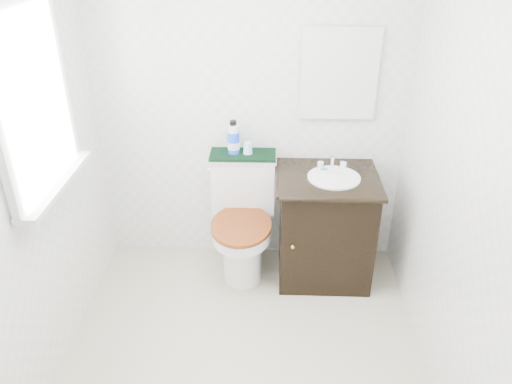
# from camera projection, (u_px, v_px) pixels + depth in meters

# --- Properties ---
(floor) EXTENTS (2.40, 2.40, 0.00)m
(floor) POSITION_uv_depth(u_px,v_px,m) (243.00, 363.00, 3.01)
(floor) COLOR #B3AB90
(floor) RESTS_ON ground
(wall_back) EXTENTS (2.40, 0.00, 2.40)m
(wall_back) POSITION_uv_depth(u_px,v_px,m) (250.00, 108.00, 3.49)
(wall_back) COLOR silver
(wall_back) RESTS_ON ground
(wall_left) EXTENTS (0.00, 2.40, 2.40)m
(wall_left) POSITION_uv_depth(u_px,v_px,m) (19.00, 185.00, 2.47)
(wall_left) COLOR silver
(wall_left) RESTS_ON ground
(wall_right) EXTENTS (0.00, 2.40, 2.40)m
(wall_right) POSITION_uv_depth(u_px,v_px,m) (467.00, 192.00, 2.41)
(wall_right) COLOR silver
(wall_right) RESTS_ON ground
(window) EXTENTS (0.02, 0.70, 0.90)m
(window) POSITION_uv_depth(u_px,v_px,m) (31.00, 101.00, 2.52)
(window) COLOR white
(window) RESTS_ON wall_left
(mirror) EXTENTS (0.50, 0.02, 0.60)m
(mirror) POSITION_uv_depth(u_px,v_px,m) (339.00, 74.00, 3.33)
(mirror) COLOR silver
(mirror) RESTS_ON wall_back
(toilet) EXTENTS (0.48, 0.65, 0.88)m
(toilet) POSITION_uv_depth(u_px,v_px,m) (243.00, 224.00, 3.68)
(toilet) COLOR silver
(toilet) RESTS_ON floor
(vanity) EXTENTS (0.69, 0.59, 0.92)m
(vanity) POSITION_uv_depth(u_px,v_px,m) (325.00, 224.00, 3.58)
(vanity) COLOR black
(vanity) RESTS_ON floor
(trash_bin) EXTENTS (0.20, 0.16, 0.29)m
(trash_bin) POSITION_uv_depth(u_px,v_px,m) (306.00, 242.00, 3.90)
(trash_bin) COLOR white
(trash_bin) RESTS_ON floor
(towel) EXTENTS (0.47, 0.22, 0.02)m
(towel) POSITION_uv_depth(u_px,v_px,m) (243.00, 155.00, 3.55)
(towel) COLOR black
(towel) RESTS_ON toilet
(mouthwash_bottle) EXTENTS (0.08, 0.08, 0.24)m
(mouthwash_bottle) POSITION_uv_depth(u_px,v_px,m) (233.00, 138.00, 3.50)
(mouthwash_bottle) COLOR blue
(mouthwash_bottle) RESTS_ON towel
(cup) EXTENTS (0.07, 0.07, 0.08)m
(cup) POSITION_uv_depth(u_px,v_px,m) (248.00, 148.00, 3.52)
(cup) COLOR #94D4F3
(cup) RESTS_ON towel
(soap_bar) EXTENTS (0.07, 0.04, 0.02)m
(soap_bar) POSITION_uv_depth(u_px,v_px,m) (324.00, 170.00, 3.47)
(soap_bar) COLOR #197179
(soap_bar) RESTS_ON vanity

